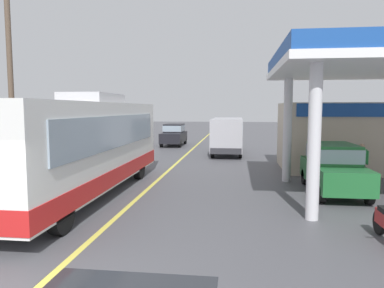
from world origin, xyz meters
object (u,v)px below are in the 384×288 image
coach_bus_main (83,148)px  car_at_pump (333,166)px  minibus_opposing_lane (227,133)px  pedestrian_near_pump (361,161)px  car_trailing_behind_bus (174,134)px  pedestrian_by_shop (336,164)px

coach_bus_main → car_at_pump: 9.14m
minibus_opposing_lane → pedestrian_near_pump: size_ratio=3.69×
car_trailing_behind_bus → minibus_opposing_lane: bearing=-48.1°
car_at_pump → pedestrian_by_shop: bearing=70.4°
car_at_pump → pedestrian_near_pump: 2.60m
coach_bus_main → pedestrian_near_pump: coach_bus_main is taller
car_trailing_behind_bus → pedestrian_by_shop: bearing=-59.0°
pedestrian_by_shop → car_trailing_behind_bus: (-9.20, 15.31, 0.08)m
pedestrian_near_pump → car_trailing_behind_bus: (-10.51, 14.26, 0.08)m
car_at_pump → pedestrian_by_shop: 1.02m
coach_bus_main → car_at_pump: (8.97, 1.61, -0.71)m
minibus_opposing_lane → pedestrian_near_pump: (5.87, -9.09, -0.54)m
pedestrian_by_shop → car_trailing_behind_bus: car_trailing_behind_bus is taller
car_at_pump → car_trailing_behind_bus: same height
coach_bus_main → minibus_opposing_lane: bearing=69.5°
pedestrian_near_pump → car_trailing_behind_bus: bearing=126.4°
pedestrian_near_pump → car_trailing_behind_bus: size_ratio=0.40×
pedestrian_near_pump → pedestrian_by_shop: (-1.30, -1.05, 0.00)m
pedestrian_near_pump → pedestrian_by_shop: same height
minibus_opposing_lane → car_trailing_behind_bus: size_ratio=1.46×
coach_bus_main → pedestrian_by_shop: coach_bus_main is taller
car_at_pump → pedestrian_near_pump: size_ratio=2.53×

